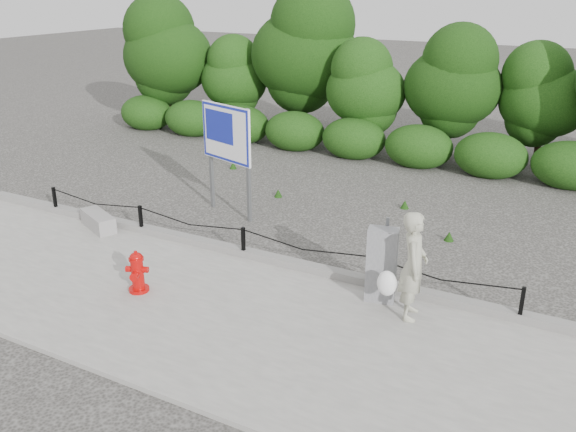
{
  "coord_description": "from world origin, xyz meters",
  "views": [
    {
      "loc": [
        5.72,
        -8.86,
        5.0
      ],
      "look_at": [
        0.85,
        0.2,
        1.0
      ],
      "focal_mm": 38.0,
      "sensor_mm": 36.0,
      "label": 1
    }
  ],
  "objects_px": {
    "pedestrian": "(412,267)",
    "concrete_block": "(98,221)",
    "utility_cabinet": "(382,265)",
    "fire_hydrant": "(137,272)",
    "advertising_sign": "(226,138)"
  },
  "relations": [
    {
      "from": "fire_hydrant",
      "to": "concrete_block",
      "type": "distance_m",
      "value": 3.16
    },
    {
      "from": "pedestrian",
      "to": "utility_cabinet",
      "type": "relative_size",
      "value": 1.24
    },
    {
      "from": "fire_hydrant",
      "to": "utility_cabinet",
      "type": "distance_m",
      "value": 4.06
    },
    {
      "from": "pedestrian",
      "to": "advertising_sign",
      "type": "bearing_deg",
      "value": 49.82
    },
    {
      "from": "pedestrian",
      "to": "advertising_sign",
      "type": "distance_m",
      "value": 5.73
    },
    {
      "from": "fire_hydrant",
      "to": "advertising_sign",
      "type": "relative_size",
      "value": 0.29
    },
    {
      "from": "pedestrian",
      "to": "concrete_block",
      "type": "bearing_deg",
      "value": 73.69
    },
    {
      "from": "concrete_block",
      "to": "pedestrian",
      "type": "bearing_deg",
      "value": -3.11
    },
    {
      "from": "concrete_block",
      "to": "advertising_sign",
      "type": "height_order",
      "value": "advertising_sign"
    },
    {
      "from": "concrete_block",
      "to": "utility_cabinet",
      "type": "distance_m",
      "value": 6.34
    },
    {
      "from": "pedestrian",
      "to": "utility_cabinet",
      "type": "height_order",
      "value": "pedestrian"
    },
    {
      "from": "utility_cabinet",
      "to": "advertising_sign",
      "type": "height_order",
      "value": "advertising_sign"
    },
    {
      "from": "fire_hydrant",
      "to": "utility_cabinet",
      "type": "height_order",
      "value": "utility_cabinet"
    },
    {
      "from": "concrete_block",
      "to": "utility_cabinet",
      "type": "bearing_deg",
      "value": -0.92
    },
    {
      "from": "utility_cabinet",
      "to": "fire_hydrant",
      "type": "bearing_deg",
      "value": -168.99
    }
  ]
}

